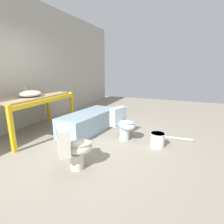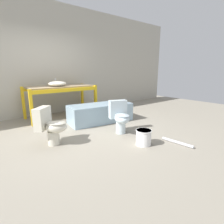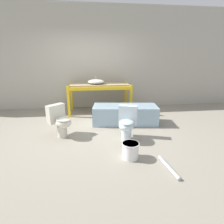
{
  "view_description": "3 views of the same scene",
  "coord_description": "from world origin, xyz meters",
  "px_view_note": "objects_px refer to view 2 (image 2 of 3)",
  "views": [
    {
      "loc": [
        -2.57,
        -1.79,
        1.5
      ],
      "look_at": [
        0.42,
        -0.53,
        0.67
      ],
      "focal_mm": 28.0,
      "sensor_mm": 36.0,
      "label": 1
    },
    {
      "loc": [
        -1.59,
        -3.31,
        1.3
      ],
      "look_at": [
        0.55,
        -0.62,
        0.48
      ],
      "focal_mm": 28.0,
      "sensor_mm": 36.0,
      "label": 2
    },
    {
      "loc": [
        0.04,
        -3.91,
        1.59
      ],
      "look_at": [
        0.47,
        -0.45,
        0.53
      ],
      "focal_mm": 28.0,
      "sensor_mm": 36.0,
      "label": 3
    }
  ],
  "objects_px": {
    "sink_basin": "(57,84)",
    "bucket_white": "(144,137)",
    "bathtub_main": "(101,112)",
    "toilet_near": "(120,116)",
    "toilet_far": "(51,125)"
  },
  "relations": [
    {
      "from": "sink_basin",
      "to": "bathtub_main",
      "type": "xyz_separation_m",
      "value": [
        0.68,
        -1.03,
        -0.68
      ]
    },
    {
      "from": "sink_basin",
      "to": "toilet_far",
      "type": "distance_m",
      "value": 1.95
    },
    {
      "from": "sink_basin",
      "to": "bathtub_main",
      "type": "height_order",
      "value": "sink_basin"
    },
    {
      "from": "bathtub_main",
      "to": "toilet_near",
      "type": "relative_size",
      "value": 2.47
    },
    {
      "from": "toilet_near",
      "to": "toilet_far",
      "type": "xyz_separation_m",
      "value": [
        -1.37,
        0.3,
        0.0
      ]
    },
    {
      "from": "sink_basin",
      "to": "toilet_far",
      "type": "xyz_separation_m",
      "value": [
        -0.82,
        -1.66,
        -0.59
      ]
    },
    {
      "from": "toilet_far",
      "to": "bucket_white",
      "type": "bearing_deg",
      "value": -83.36
    },
    {
      "from": "bathtub_main",
      "to": "toilet_far",
      "type": "xyz_separation_m",
      "value": [
        -1.51,
        -0.63,
        0.09
      ]
    },
    {
      "from": "bathtub_main",
      "to": "bucket_white",
      "type": "relative_size",
      "value": 5.89
    },
    {
      "from": "bathtub_main",
      "to": "toilet_far",
      "type": "height_order",
      "value": "toilet_far"
    },
    {
      "from": "sink_basin",
      "to": "bucket_white",
      "type": "distance_m",
      "value": 2.85
    },
    {
      "from": "sink_basin",
      "to": "bucket_white",
      "type": "bearing_deg",
      "value": -80.43
    },
    {
      "from": "bucket_white",
      "to": "sink_basin",
      "type": "bearing_deg",
      "value": 99.57
    },
    {
      "from": "sink_basin",
      "to": "toilet_near",
      "type": "bearing_deg",
      "value": -74.49
    },
    {
      "from": "bathtub_main",
      "to": "bucket_white",
      "type": "bearing_deg",
      "value": -90.65
    }
  ]
}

